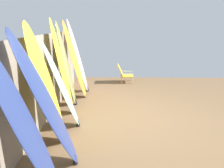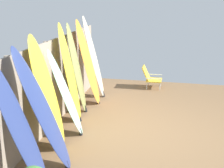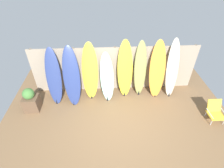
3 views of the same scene
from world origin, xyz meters
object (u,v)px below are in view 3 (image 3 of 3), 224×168
at_px(surfboard_yellow_2, 90,72).
at_px(beach_chair, 215,111).
at_px(surfboard_navy_1, 72,77).
at_px(surfboard_yellow_4, 125,70).
at_px(surfboard_navy_0, 54,77).
at_px(surfboard_cream_7, 172,69).
at_px(surfboard_seafoam_3, 107,78).
at_px(surfboard_orange_6, 157,70).
at_px(planter_box, 31,100).
at_px(surfboard_olive_5, 140,69).

bearing_deg(surfboard_yellow_2, beach_chair, -19.41).
xyz_separation_m(surfboard_navy_1, surfboard_yellow_4, (1.88, 0.22, 0.07)).
bearing_deg(beach_chair, surfboard_navy_0, 149.75).
height_order(surfboard_navy_0, surfboard_cream_7, surfboard_cream_7).
distance_m(surfboard_navy_0, surfboard_yellow_4, 2.51).
xyz_separation_m(surfboard_navy_1, surfboard_seafoam_3, (1.23, 0.08, -0.15)).
height_order(surfboard_navy_1, surfboard_seafoam_3, surfboard_navy_1).
relative_size(surfboard_navy_0, surfboard_navy_1, 0.98).
relative_size(surfboard_navy_1, beach_chair, 3.12).
relative_size(surfboard_yellow_2, beach_chair, 3.24).
relative_size(surfboard_yellow_4, beach_chair, 3.35).
distance_m(surfboard_orange_6, planter_box, 4.53).
distance_m(surfboard_navy_1, beach_chair, 4.90).
distance_m(surfboard_yellow_2, planter_box, 2.23).
xyz_separation_m(surfboard_seafoam_3, planter_box, (-2.62, -0.57, -0.44)).
relative_size(surfboard_yellow_2, surfboard_olive_5, 0.99).
bearing_deg(surfboard_navy_1, surfboard_olive_5, 6.05).
relative_size(surfboard_navy_1, surfboard_cream_7, 0.93).
height_order(surfboard_seafoam_3, surfboard_olive_5, surfboard_olive_5).
bearing_deg(surfboard_navy_0, surfboard_orange_6, 1.73).
bearing_deg(surfboard_seafoam_3, surfboard_cream_7, 2.19).
bearing_deg(surfboard_cream_7, surfboard_navy_1, -177.27).
xyz_separation_m(surfboard_navy_1, planter_box, (-1.40, -0.49, -0.58)).
relative_size(surfboard_yellow_2, surfboard_yellow_4, 0.97).
relative_size(surfboard_olive_5, surfboard_orange_6, 0.99).
xyz_separation_m(surfboard_navy_0, surfboard_seafoam_3, (1.85, 0.03, -0.12)).
height_order(surfboard_navy_0, surfboard_navy_1, surfboard_navy_1).
bearing_deg(beach_chair, surfboard_yellow_2, 143.91).
bearing_deg(surfboard_orange_6, surfboard_cream_7, 1.08).
xyz_separation_m(surfboard_navy_0, surfboard_yellow_2, (1.26, 0.15, 0.07)).
xyz_separation_m(surfboard_yellow_4, surfboard_cream_7, (1.70, -0.05, 0.00)).
xyz_separation_m(surfboard_orange_6, planter_box, (-4.43, -0.65, -0.64)).
bearing_deg(surfboard_cream_7, surfboard_navy_0, -178.35).
bearing_deg(surfboard_yellow_2, surfboard_orange_6, -0.86).
relative_size(surfboard_orange_6, beach_chair, 3.30).
height_order(surfboard_navy_0, surfboard_seafoam_3, surfboard_navy_0).
relative_size(surfboard_yellow_4, surfboard_orange_6, 1.02).
bearing_deg(planter_box, surfboard_orange_6, 8.36).
distance_m(surfboard_navy_0, surfboard_orange_6, 3.66).
height_order(surfboard_navy_1, planter_box, surfboard_navy_1).
bearing_deg(surfboard_yellow_4, beach_chair, -27.33).
height_order(surfboard_seafoam_3, surfboard_orange_6, surfboard_orange_6).
xyz_separation_m(surfboard_navy_1, surfboard_cream_7, (3.58, 0.17, 0.07)).
bearing_deg(surfboard_olive_5, surfboard_yellow_2, -178.05).
bearing_deg(beach_chair, planter_box, 156.37).
relative_size(surfboard_cream_7, beach_chair, 3.36).
bearing_deg(surfboard_orange_6, planter_box, -171.64).
distance_m(surfboard_seafoam_3, beach_chair, 3.74).
xyz_separation_m(surfboard_seafoam_3, beach_chair, (3.46, -1.31, -0.52)).
distance_m(surfboard_navy_1, planter_box, 1.59).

